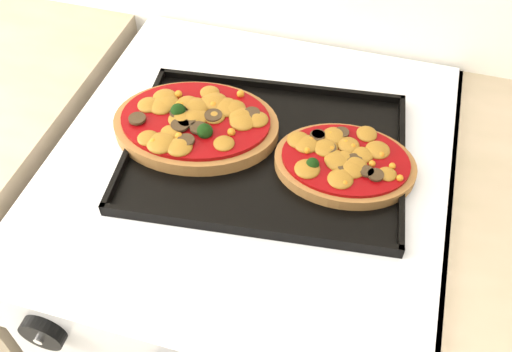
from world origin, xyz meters
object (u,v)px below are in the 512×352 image
(baking_tray, at_px, (265,151))
(pizza_right, at_px, (345,162))
(pizza_left, at_px, (196,123))
(stove, at_px, (253,299))

(baking_tray, distance_m, pizza_right, 0.12)
(pizza_left, relative_size, pizza_right, 1.24)
(baking_tray, relative_size, pizza_left, 1.61)
(stove, distance_m, pizza_right, 0.50)
(stove, xyz_separation_m, baking_tray, (0.02, -0.00, 0.47))
(pizza_left, bearing_deg, baking_tray, -6.12)
(pizza_right, bearing_deg, pizza_left, 176.70)
(stove, xyz_separation_m, pizza_left, (-0.09, 0.01, 0.48))
(baking_tray, bearing_deg, pizza_right, -6.88)
(stove, relative_size, baking_tray, 2.24)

